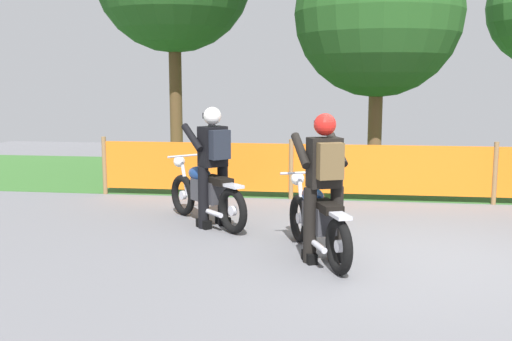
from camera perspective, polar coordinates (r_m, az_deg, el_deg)
name	(u,v)px	position (r m, az deg, el deg)	size (l,w,h in m)	color
ground	(413,257)	(7.30, 14.78, -8.05)	(24.00, 24.00, 0.02)	slate
grass_verge	(380,178)	(12.92, 11.76, -0.68)	(24.00, 5.06, 0.01)	#386B2D
barrier_fence	(391,170)	(10.35, 12.78, 0.02)	(10.25, 0.08, 1.05)	olive
tree_near_left	(378,13)	(12.35, 11.63, 14.52)	(3.31, 3.31, 5.02)	brown
motorcycle_lead	(317,219)	(7.01, 5.86, -4.63)	(0.90, 1.85, 0.92)	black
motorcycle_trailing	(205,192)	(8.58, -4.86, -2.10)	(1.46, 1.52, 0.95)	black
rider_lead	(324,179)	(6.72, 6.55, -0.84)	(0.68, 0.78, 1.69)	black
rider_trailing	(213,160)	(8.32, -4.12, 1.01)	(0.76, 0.77, 1.69)	black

